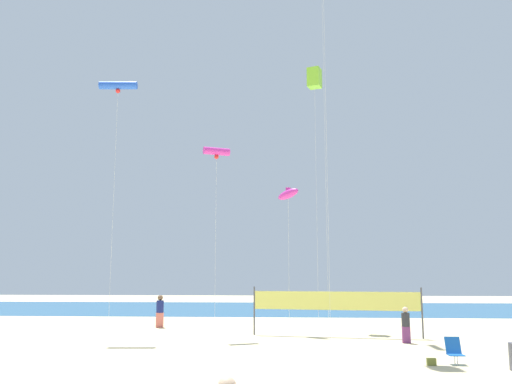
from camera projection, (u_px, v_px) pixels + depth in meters
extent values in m
plane|color=beige|center=(281.00, 374.00, 16.41)|extent=(120.00, 120.00, 0.00)
cube|color=#28608C|center=(287.00, 308.00, 47.57)|extent=(120.00, 20.00, 0.01)
cube|color=#EA7260|center=(160.00, 320.00, 30.70)|extent=(0.40, 0.24, 0.84)
cylinder|color=navy|center=(160.00, 307.00, 30.81)|extent=(0.42, 0.42, 0.69)
sphere|color=brown|center=(160.00, 298.00, 30.89)|extent=(0.31, 0.31, 0.31)
cube|color=#7A3872|center=(406.00, 335.00, 23.78)|extent=(0.35, 0.21, 0.72)
cylinder|color=#2D2D33|center=(406.00, 320.00, 23.88)|extent=(0.36, 0.36, 0.60)
sphere|color=beige|center=(405.00, 310.00, 23.95)|extent=(0.27, 0.27, 0.27)
cube|color=#1959B2|center=(456.00, 355.00, 18.13)|extent=(0.52, 0.48, 0.03)
cube|color=#1959B2|center=(453.00, 345.00, 18.46)|extent=(0.52, 0.23, 0.57)
cylinder|color=silver|center=(457.00, 361.00, 17.96)|extent=(0.03, 0.03, 0.32)
cylinder|color=silver|center=(455.00, 359.00, 18.25)|extent=(0.03, 0.03, 0.32)
cylinder|color=#4C4C51|center=(254.00, 310.00, 27.23)|extent=(0.08, 0.08, 2.40)
cylinder|color=#4C4C51|center=(422.00, 313.00, 25.46)|extent=(0.08, 0.08, 2.40)
cube|color=#EAE566|center=(335.00, 301.00, 26.42)|extent=(8.12, 1.29, 0.90)
cube|color=olive|center=(431.00, 362.00, 17.95)|extent=(0.30, 0.15, 0.24)
cylinder|color=silver|center=(325.00, 135.00, 30.75)|extent=(0.01, 0.01, 21.93)
cylinder|color=silver|center=(316.00, 198.00, 32.32)|extent=(0.01, 0.01, 15.20)
cube|color=#8CD833|center=(314.00, 78.00, 33.48)|extent=(0.99, 0.99, 1.23)
cylinder|color=silver|center=(327.00, 141.00, 24.23)|extent=(0.01, 0.01, 18.00)
cylinder|color=silver|center=(289.00, 262.00, 28.41)|extent=(0.01, 0.01, 7.32)
ellipsoid|color=#D833A5|center=(288.00, 194.00, 28.96)|extent=(1.42, 1.17, 0.79)
cube|color=#D833A5|center=(288.00, 191.00, 28.99)|extent=(0.27, 0.06, 0.33)
cylinder|color=silver|center=(216.00, 242.00, 26.91)|extent=(0.01, 0.01, 9.32)
cylinder|color=#D833A5|center=(217.00, 151.00, 27.62)|extent=(1.41, 0.93, 0.39)
sphere|color=red|center=(216.00, 157.00, 27.58)|extent=(0.23, 0.23, 0.23)
cylinder|color=silver|center=(113.00, 206.00, 27.14)|extent=(0.01, 0.01, 12.87)
cylinder|color=blue|center=(118.00, 85.00, 28.12)|extent=(2.00, 0.54, 0.41)
sphere|color=red|center=(118.00, 91.00, 28.07)|extent=(0.25, 0.25, 0.25)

